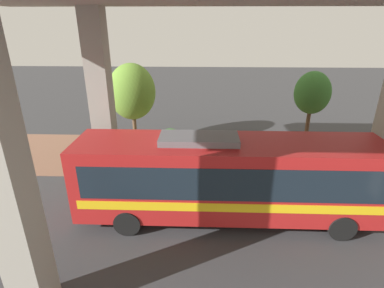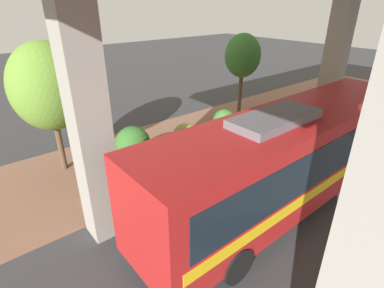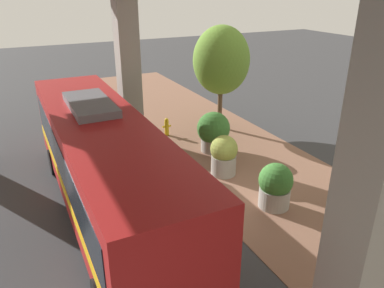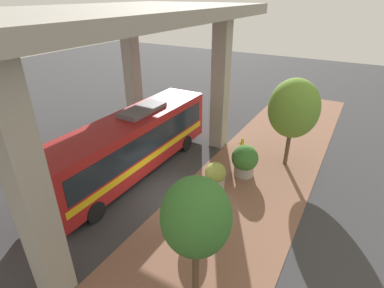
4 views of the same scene
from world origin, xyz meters
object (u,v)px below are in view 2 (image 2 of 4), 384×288
at_px(planter_middle, 133,147).
at_px(fire_hydrant, 84,192).
at_px(street_tree_far, 48,87).
at_px(bus, 291,153).
at_px(planter_front, 224,125).
at_px(planter_back, 185,141).
at_px(street_tree_near, 243,56).

bearing_deg(planter_middle, fire_hydrant, -66.50).
distance_m(fire_hydrant, street_tree_far, 4.19).
height_order(bus, street_tree_far, street_tree_far).
relative_size(planter_front, street_tree_far, 0.30).
bearing_deg(street_tree_far, planter_front, 73.76).
relative_size(bus, planter_back, 7.11).
height_order(planter_back, street_tree_far, street_tree_far).
relative_size(planter_front, planter_back, 0.97).
bearing_deg(fire_hydrant, street_tree_near, 103.70).
distance_m(planter_front, planter_middle, 4.94).
xyz_separation_m(fire_hydrant, planter_front, (-0.73, 7.55, 0.33)).
bearing_deg(planter_back, street_tree_far, -118.44).
relative_size(planter_front, street_tree_near, 0.33).
distance_m(bus, street_tree_near, 8.90).
xyz_separation_m(planter_middle, planter_back, (0.74, 2.15, -0.10)).
bearing_deg(planter_middle, bus, 27.27).
xyz_separation_m(planter_front, street_tree_far, (-2.13, -7.30, 2.72)).
relative_size(planter_front, planter_middle, 0.87).
bearing_deg(fire_hydrant, planter_front, 95.53).
bearing_deg(street_tree_far, planter_back, 61.56).
xyz_separation_m(bus, planter_middle, (-5.52, -2.85, -0.99)).
bearing_deg(bus, planter_front, 157.91).
bearing_deg(street_tree_far, fire_hydrant, -5.04).
bearing_deg(planter_front, street_tree_near, 120.65).
height_order(planter_front, planter_middle, planter_middle).
bearing_deg(planter_middle, street_tree_far, -125.72).
relative_size(planter_back, street_tree_far, 0.31).
relative_size(fire_hydrant, planter_middle, 0.50).
relative_size(bus, street_tree_far, 2.23).
distance_m(fire_hydrant, street_tree_near, 11.48).
xyz_separation_m(bus, street_tree_far, (-7.23, -5.23, 1.59)).
relative_size(bus, fire_hydrant, 12.82).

